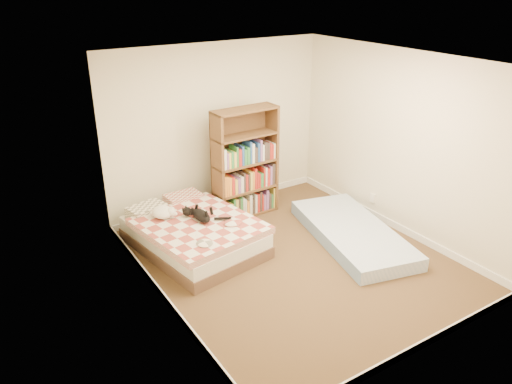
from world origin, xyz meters
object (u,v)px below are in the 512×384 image
bookshelf (245,177)px  black_cat (200,214)px  floor_mattress (352,233)px  white_dog (164,212)px  bed (193,233)px

bookshelf → black_cat: bookshelf is taller
bookshelf → floor_mattress: (0.82, -1.50, -0.50)m
black_cat → white_dog: bearing=109.3°
bed → bookshelf: bearing=15.7°
bed → black_cat: (0.09, -0.07, 0.28)m
floor_mattress → white_dog: (-2.24, 1.20, 0.41)m
black_cat → white_dog: 0.49m
bed → bookshelf: bookshelf is taller
bookshelf → white_dog: (-1.42, -0.29, -0.08)m
bed → bookshelf: size_ratio=1.20×
bookshelf → white_dog: bearing=-170.3°
black_cat → bookshelf: bearing=-2.9°
bookshelf → white_dog: size_ratio=5.04×
bookshelf → floor_mattress: bookshelf is taller
floor_mattress → white_dog: 2.57m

